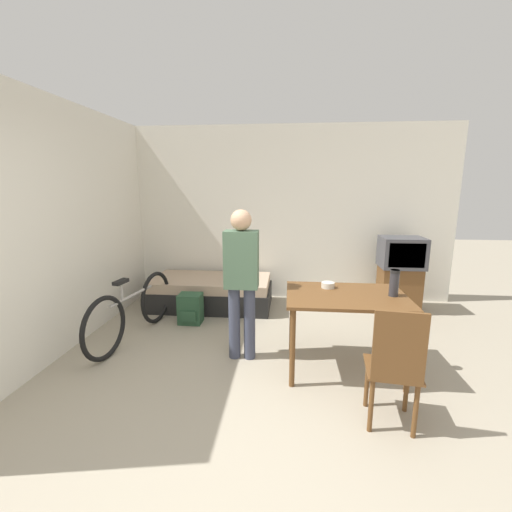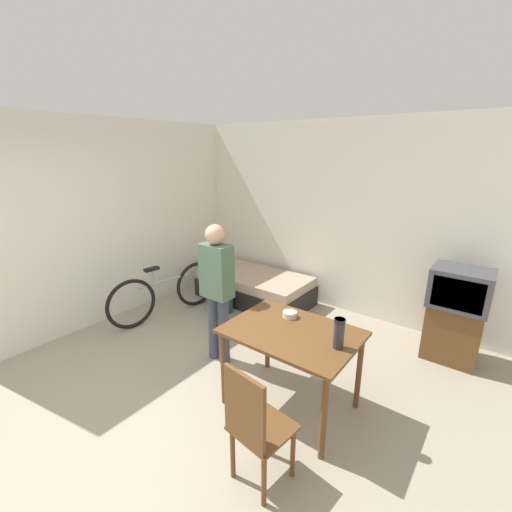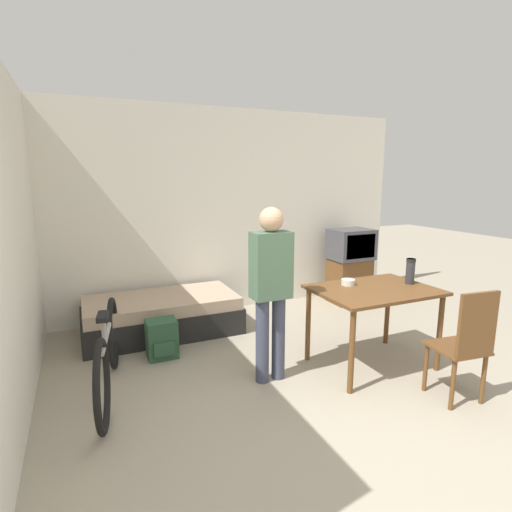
{
  "view_description": "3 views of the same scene",
  "coord_description": "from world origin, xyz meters",
  "px_view_note": "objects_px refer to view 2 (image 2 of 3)",
  "views": [
    {
      "loc": [
        0.19,
        -2.05,
        1.79
      ],
      "look_at": [
        -0.2,
        2.02,
        0.95
      ],
      "focal_mm": 24.0,
      "sensor_mm": 36.0,
      "label": 1
    },
    {
      "loc": [
        2.12,
        -1.17,
        2.28
      ],
      "look_at": [
        -0.3,
        2.0,
        1.05
      ],
      "focal_mm": 24.0,
      "sensor_mm": 36.0,
      "label": 2
    },
    {
      "loc": [
        -1.75,
        -1.74,
        1.81
      ],
      "look_at": [
        -0.11,
        1.97,
        1.01
      ],
      "focal_mm": 28.0,
      "sensor_mm": 36.0,
      "label": 3
    }
  ],
  "objects_px": {
    "wooden_chair": "(254,424)",
    "bicycle": "(166,293)",
    "mate_bowl": "(290,314)",
    "tv": "(456,313)",
    "daybed": "(254,287)",
    "backpack": "(219,300)",
    "person_standing": "(217,285)",
    "dining_table": "(292,340)",
    "thermos_flask": "(339,332)"
  },
  "relations": [
    {
      "from": "tv",
      "to": "bicycle",
      "type": "height_order",
      "value": "tv"
    },
    {
      "from": "backpack",
      "to": "bicycle",
      "type": "bearing_deg",
      "value": -136.11
    },
    {
      "from": "thermos_flask",
      "to": "mate_bowl",
      "type": "height_order",
      "value": "thermos_flask"
    },
    {
      "from": "daybed",
      "to": "person_standing",
      "type": "relative_size",
      "value": 1.13
    },
    {
      "from": "thermos_flask",
      "to": "person_standing",
      "type": "bearing_deg",
      "value": 174.4
    },
    {
      "from": "tv",
      "to": "dining_table",
      "type": "bearing_deg",
      "value": -120.94
    },
    {
      "from": "tv",
      "to": "mate_bowl",
      "type": "relative_size",
      "value": 8.18
    },
    {
      "from": "daybed",
      "to": "wooden_chair",
      "type": "bearing_deg",
      "value": -52.44
    },
    {
      "from": "wooden_chair",
      "to": "daybed",
      "type": "bearing_deg",
      "value": 127.56
    },
    {
      "from": "mate_bowl",
      "to": "backpack",
      "type": "bearing_deg",
      "value": 154.76
    },
    {
      "from": "bicycle",
      "to": "mate_bowl",
      "type": "height_order",
      "value": "mate_bowl"
    },
    {
      "from": "tv",
      "to": "daybed",
      "type": "bearing_deg",
      "value": -178.35
    },
    {
      "from": "daybed",
      "to": "tv",
      "type": "bearing_deg",
      "value": 1.65
    },
    {
      "from": "tv",
      "to": "wooden_chair",
      "type": "relative_size",
      "value": 1.13
    },
    {
      "from": "daybed",
      "to": "thermos_flask",
      "type": "height_order",
      "value": "thermos_flask"
    },
    {
      "from": "backpack",
      "to": "person_standing",
      "type": "bearing_deg",
      "value": -46.82
    },
    {
      "from": "bicycle",
      "to": "person_standing",
      "type": "height_order",
      "value": "person_standing"
    },
    {
      "from": "tv",
      "to": "bicycle",
      "type": "xyz_separation_m",
      "value": [
        -3.42,
        -1.27,
        -0.22
      ]
    },
    {
      "from": "mate_bowl",
      "to": "tv",
      "type": "bearing_deg",
      "value": 52.15
    },
    {
      "from": "tv",
      "to": "person_standing",
      "type": "height_order",
      "value": "person_standing"
    },
    {
      "from": "thermos_flask",
      "to": "dining_table",
      "type": "bearing_deg",
      "value": 179.21
    },
    {
      "from": "thermos_flask",
      "to": "wooden_chair",
      "type": "bearing_deg",
      "value": -103.84
    },
    {
      "from": "bicycle",
      "to": "mate_bowl",
      "type": "distance_m",
      "value": 2.28
    },
    {
      "from": "person_standing",
      "to": "backpack",
      "type": "relative_size",
      "value": 3.95
    },
    {
      "from": "dining_table",
      "to": "bicycle",
      "type": "distance_m",
      "value": 2.44
    },
    {
      "from": "tv",
      "to": "person_standing",
      "type": "relative_size",
      "value": 0.69
    },
    {
      "from": "bicycle",
      "to": "backpack",
      "type": "height_order",
      "value": "bicycle"
    },
    {
      "from": "wooden_chair",
      "to": "mate_bowl",
      "type": "bearing_deg",
      "value": 109.9
    },
    {
      "from": "daybed",
      "to": "bicycle",
      "type": "xyz_separation_m",
      "value": [
        -0.67,
        -1.19,
        0.14
      ]
    },
    {
      "from": "daybed",
      "to": "bicycle",
      "type": "bearing_deg",
      "value": -119.52
    },
    {
      "from": "wooden_chair",
      "to": "bicycle",
      "type": "distance_m",
      "value": 2.92
    },
    {
      "from": "tv",
      "to": "thermos_flask",
      "type": "distance_m",
      "value": 1.89
    },
    {
      "from": "daybed",
      "to": "tv",
      "type": "xyz_separation_m",
      "value": [
        2.75,
        0.08,
        0.35
      ]
    },
    {
      "from": "dining_table",
      "to": "daybed",
      "type": "bearing_deg",
      "value": 135.59
    },
    {
      "from": "mate_bowl",
      "to": "backpack",
      "type": "height_order",
      "value": "mate_bowl"
    },
    {
      "from": "daybed",
      "to": "bicycle",
      "type": "relative_size",
      "value": 1.04
    },
    {
      "from": "bicycle",
      "to": "mate_bowl",
      "type": "xyz_separation_m",
      "value": [
        2.22,
        -0.27,
        0.45
      ]
    },
    {
      "from": "daybed",
      "to": "dining_table",
      "type": "bearing_deg",
      "value": -44.41
    },
    {
      "from": "daybed",
      "to": "dining_table",
      "type": "distance_m",
      "value": 2.42
    },
    {
      "from": "bicycle",
      "to": "daybed",
      "type": "bearing_deg",
      "value": 60.48
    },
    {
      "from": "thermos_flask",
      "to": "mate_bowl",
      "type": "bearing_deg",
      "value": 160.16
    },
    {
      "from": "dining_table",
      "to": "wooden_chair",
      "type": "distance_m",
      "value": 0.88
    },
    {
      "from": "mate_bowl",
      "to": "dining_table",
      "type": "bearing_deg",
      "value": -53.48
    },
    {
      "from": "dining_table",
      "to": "backpack",
      "type": "relative_size",
      "value": 2.85
    },
    {
      "from": "dining_table",
      "to": "thermos_flask",
      "type": "height_order",
      "value": "thermos_flask"
    },
    {
      "from": "tv",
      "to": "dining_table",
      "type": "xyz_separation_m",
      "value": [
        -1.05,
        -1.74,
        0.11
      ]
    },
    {
      "from": "backpack",
      "to": "dining_table",
      "type": "bearing_deg",
      "value": -28.54
    },
    {
      "from": "mate_bowl",
      "to": "backpack",
      "type": "distance_m",
      "value": 1.96
    },
    {
      "from": "dining_table",
      "to": "backpack",
      "type": "bearing_deg",
      "value": 151.46
    },
    {
      "from": "tv",
      "to": "person_standing",
      "type": "bearing_deg",
      "value": -142.19
    }
  ]
}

